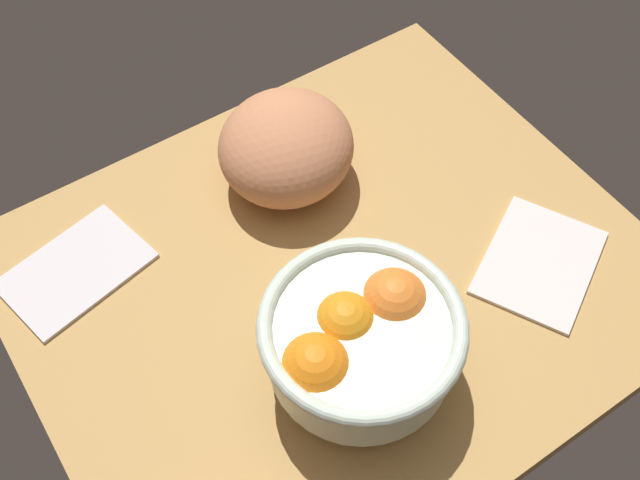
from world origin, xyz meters
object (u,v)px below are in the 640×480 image
at_px(fruit_bowl, 359,339).
at_px(napkin_folded, 75,269).
at_px(bread_loaf, 286,147).
at_px(napkin_spare, 540,261).

xyz_separation_m(fruit_bowl, napkin_folded, (0.19, -0.28, -0.06)).
height_order(bread_loaf, napkin_spare, bread_loaf).
height_order(napkin_folded, napkin_spare, same).
xyz_separation_m(bread_loaf, napkin_spare, (-0.17, 0.27, -0.05)).
bearing_deg(napkin_spare, fruit_bowl, -1.80).
bearing_deg(fruit_bowl, bread_loaf, -107.25).
relative_size(fruit_bowl, napkin_spare, 1.33).
bearing_deg(bread_loaf, fruit_bowl, 72.75).
bearing_deg(napkin_folded, napkin_spare, 147.29).
distance_m(bread_loaf, napkin_spare, 0.32).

